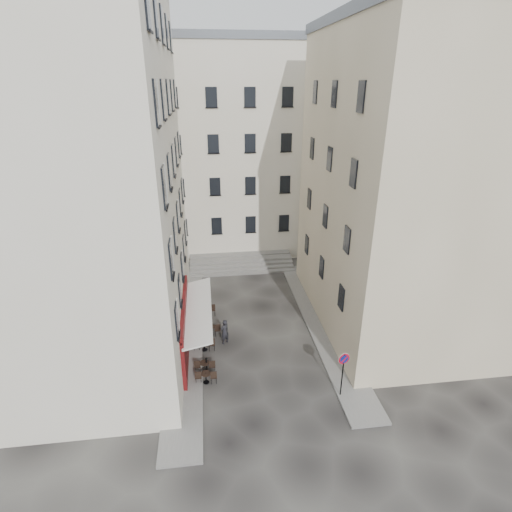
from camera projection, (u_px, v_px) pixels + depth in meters
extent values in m
plane|color=black|center=(261.00, 356.00, 23.95)|extent=(90.00, 90.00, 0.00)
cube|color=slate|center=(187.00, 324.00, 27.04)|extent=(2.00, 22.00, 0.12)
cube|color=slate|center=(320.00, 323.00, 27.18)|extent=(2.00, 18.00, 0.12)
cube|color=beige|center=(61.00, 186.00, 21.43)|extent=(12.00, 16.00, 20.00)
cube|color=tan|center=(422.00, 189.00, 24.73)|extent=(12.00, 14.00, 18.00)
cube|color=slate|center=(451.00, 16.00, 20.98)|extent=(12.20, 14.20, 0.60)
cube|color=beige|center=(223.00, 152.00, 37.46)|extent=(18.00, 10.00, 18.00)
cube|color=slate|center=(219.00, 40.00, 33.72)|extent=(18.20, 10.20, 0.60)
cube|color=#480A11|center=(185.00, 328.00, 23.64)|extent=(0.25, 7.00, 3.50)
cube|color=black|center=(186.00, 333.00, 23.79)|extent=(0.06, 3.85, 2.00)
cube|color=white|center=(198.00, 309.00, 23.26)|extent=(1.58, 7.30, 0.41)
cube|color=slate|center=(242.00, 270.00, 34.72)|extent=(9.00, 1.80, 0.20)
cube|color=slate|center=(242.00, 265.00, 35.05)|extent=(9.00, 1.80, 0.20)
cube|color=slate|center=(241.00, 261.00, 35.37)|extent=(9.00, 1.80, 0.20)
cube|color=slate|center=(241.00, 257.00, 35.70)|extent=(9.00, 1.80, 0.20)
cylinder|color=black|center=(207.00, 366.00, 22.49)|extent=(0.10, 0.10, 0.90)
sphere|color=black|center=(206.00, 359.00, 22.30)|extent=(0.12, 0.12, 0.12)
cylinder|color=black|center=(206.00, 330.00, 25.66)|extent=(0.10, 0.10, 0.90)
sphere|color=black|center=(205.00, 324.00, 25.48)|extent=(0.12, 0.12, 0.12)
cylinder|color=black|center=(205.00, 303.00, 28.84)|extent=(0.10, 0.10, 0.90)
sphere|color=black|center=(205.00, 297.00, 28.65)|extent=(0.12, 0.12, 0.12)
cylinder|color=black|center=(342.00, 376.00, 20.39)|extent=(0.07, 0.07, 2.68)
cylinder|color=red|center=(344.00, 359.00, 19.96)|extent=(0.61, 0.16, 0.62)
cylinder|color=navy|center=(344.00, 359.00, 19.94)|extent=(0.45, 0.13, 0.45)
cube|color=red|center=(344.00, 359.00, 19.91)|extent=(0.36, 0.10, 0.36)
cylinder|color=black|center=(206.00, 382.00, 21.80)|extent=(0.33, 0.33, 0.02)
cylinder|color=black|center=(206.00, 378.00, 21.68)|extent=(0.05, 0.05, 0.64)
cylinder|color=black|center=(206.00, 374.00, 21.56)|extent=(0.55, 0.55, 0.04)
cube|color=black|center=(214.00, 376.00, 21.71)|extent=(0.35, 0.35, 0.83)
cube|color=black|center=(198.00, 377.00, 21.70)|extent=(0.35, 0.35, 0.83)
cylinder|color=black|center=(205.00, 371.00, 22.62)|extent=(0.33, 0.33, 0.02)
cylinder|color=black|center=(205.00, 367.00, 22.50)|extent=(0.05, 0.05, 0.64)
cylinder|color=black|center=(205.00, 363.00, 22.38)|extent=(0.55, 0.55, 0.04)
cube|color=black|center=(212.00, 366.00, 22.53)|extent=(0.35, 0.35, 0.82)
cube|color=black|center=(197.00, 366.00, 22.52)|extent=(0.35, 0.35, 0.82)
cylinder|color=black|center=(205.00, 350.00, 24.43)|extent=(0.36, 0.36, 0.02)
cylinder|color=black|center=(204.00, 345.00, 24.30)|extent=(0.05, 0.05, 0.71)
cylinder|color=black|center=(204.00, 341.00, 24.17)|extent=(0.61, 0.61, 0.04)
cube|color=black|center=(212.00, 344.00, 24.33)|extent=(0.38, 0.38, 0.91)
cube|color=black|center=(197.00, 344.00, 24.31)|extent=(0.38, 0.38, 0.91)
cylinder|color=black|center=(211.00, 335.00, 25.84)|extent=(0.36, 0.36, 0.02)
cylinder|color=black|center=(211.00, 331.00, 25.71)|extent=(0.05, 0.05, 0.70)
cylinder|color=black|center=(210.00, 327.00, 25.58)|extent=(0.60, 0.60, 0.04)
cube|color=black|center=(218.00, 330.00, 25.74)|extent=(0.38, 0.38, 0.89)
cube|color=black|center=(204.00, 330.00, 25.73)|extent=(0.38, 0.38, 0.89)
cylinder|color=black|center=(206.00, 315.00, 28.07)|extent=(0.37, 0.37, 0.02)
cylinder|color=black|center=(206.00, 311.00, 27.94)|extent=(0.05, 0.05, 0.72)
cylinder|color=black|center=(206.00, 307.00, 27.81)|extent=(0.62, 0.62, 0.04)
cube|color=black|center=(213.00, 310.00, 27.97)|extent=(0.39, 0.39, 0.92)
cube|color=black|center=(199.00, 310.00, 27.96)|extent=(0.39, 0.39, 0.92)
imported|color=black|center=(225.00, 332.00, 24.85)|extent=(0.73, 0.70, 1.68)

